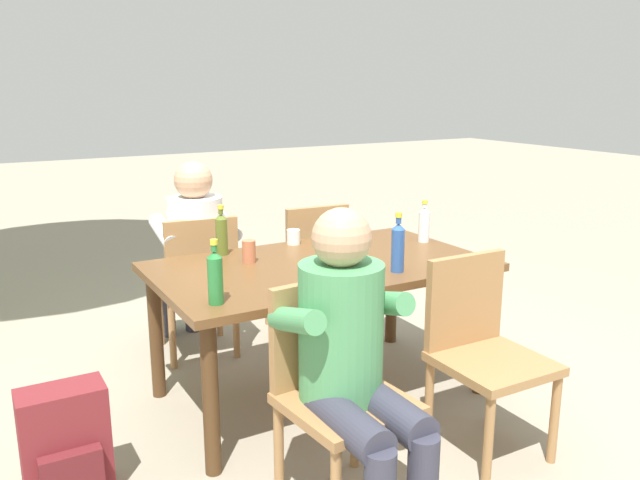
{
  "coord_description": "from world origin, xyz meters",
  "views": [
    {
      "loc": [
        -1.56,
        -2.75,
        1.61
      ],
      "look_at": [
        0.0,
        0.0,
        0.84
      ],
      "focal_mm": 36.34,
      "sensor_mm": 36.0,
      "label": 1
    }
  ],
  "objects_px": {
    "chair_far_right": "(310,262)",
    "backpack_by_near_side": "(66,446)",
    "person_in_white_shirt": "(192,247)",
    "table_knife": "(325,286)",
    "dining_table": "(320,278)",
    "chair_near_left": "(335,382)",
    "chair_near_right": "(481,344)",
    "bottle_green": "(215,276)",
    "bottle_blue": "(398,246)",
    "chair_far_left": "(198,278)",
    "bottle_clear": "(424,224)",
    "bottle_olive": "(222,233)",
    "cup_white": "(293,237)",
    "cup_terracotta": "(249,251)",
    "person_in_plaid_shirt": "(352,352)"
  },
  "relations": [
    {
      "from": "chair_far_right",
      "to": "backpack_by_near_side",
      "type": "xyz_separation_m",
      "value": [
        -1.67,
        -1.06,
        -0.26
      ]
    },
    {
      "from": "person_in_white_shirt",
      "to": "table_knife",
      "type": "relative_size",
      "value": 5.12
    },
    {
      "from": "chair_far_right",
      "to": "dining_table",
      "type": "bearing_deg",
      "value": -115.21
    },
    {
      "from": "chair_near_left",
      "to": "chair_far_right",
      "type": "relative_size",
      "value": 1.0
    },
    {
      "from": "chair_near_left",
      "to": "chair_near_right",
      "type": "distance_m",
      "value": 0.76
    },
    {
      "from": "chair_near_right",
      "to": "bottle_green",
      "type": "relative_size",
      "value": 3.17
    },
    {
      "from": "bottle_blue",
      "to": "chair_far_left",
      "type": "bearing_deg",
      "value": 119.79
    },
    {
      "from": "dining_table",
      "to": "backpack_by_near_side",
      "type": "relative_size",
      "value": 3.57
    },
    {
      "from": "chair_near_left",
      "to": "bottle_green",
      "type": "height_order",
      "value": "bottle_green"
    },
    {
      "from": "chair_near_right",
      "to": "bottle_clear",
      "type": "height_order",
      "value": "bottle_clear"
    },
    {
      "from": "dining_table",
      "to": "bottle_olive",
      "type": "height_order",
      "value": "bottle_olive"
    },
    {
      "from": "chair_far_right",
      "to": "bottle_blue",
      "type": "xyz_separation_m",
      "value": [
        -0.12,
        -1.1,
        0.36
      ]
    },
    {
      "from": "dining_table",
      "to": "bottle_green",
      "type": "height_order",
      "value": "bottle_green"
    },
    {
      "from": "chair_near_left",
      "to": "cup_white",
      "type": "xyz_separation_m",
      "value": [
        0.45,
        1.2,
        0.28
      ]
    },
    {
      "from": "bottle_clear",
      "to": "chair_far_right",
      "type": "bearing_deg",
      "value": 118.52
    },
    {
      "from": "person_in_white_shirt",
      "to": "bottle_olive",
      "type": "distance_m",
      "value": 0.52
    },
    {
      "from": "cup_terracotta",
      "to": "person_in_plaid_shirt",
      "type": "bearing_deg",
      "value": -93.48
    },
    {
      "from": "bottle_blue",
      "to": "backpack_by_near_side",
      "type": "xyz_separation_m",
      "value": [
        -1.56,
        0.04,
        -0.62
      ]
    },
    {
      "from": "cup_terracotta",
      "to": "backpack_by_near_side",
      "type": "height_order",
      "value": "cup_terracotta"
    },
    {
      "from": "chair_near_right",
      "to": "chair_near_left",
      "type": "bearing_deg",
      "value": -179.97
    },
    {
      "from": "chair_near_right",
      "to": "backpack_by_near_side",
      "type": "distance_m",
      "value": 1.78
    },
    {
      "from": "bottle_clear",
      "to": "bottle_green",
      "type": "xyz_separation_m",
      "value": [
        -1.42,
        -0.43,
        0.01
      ]
    },
    {
      "from": "person_in_white_shirt",
      "to": "bottle_blue",
      "type": "relative_size",
      "value": 4.05
    },
    {
      "from": "bottle_clear",
      "to": "bottle_olive",
      "type": "relative_size",
      "value": 0.9
    },
    {
      "from": "bottle_olive",
      "to": "chair_far_left",
      "type": "bearing_deg",
      "value": 91.74
    },
    {
      "from": "dining_table",
      "to": "table_knife",
      "type": "bearing_deg",
      "value": -116.3
    },
    {
      "from": "dining_table",
      "to": "chair_near_right",
      "type": "distance_m",
      "value": 0.88
    },
    {
      "from": "chair_far_right",
      "to": "bottle_olive",
      "type": "xyz_separation_m",
      "value": [
        -0.74,
        -0.38,
        0.35
      ]
    },
    {
      "from": "chair_near_right",
      "to": "person_in_plaid_shirt",
      "type": "distance_m",
      "value": 0.77
    },
    {
      "from": "bottle_olive",
      "to": "cup_white",
      "type": "xyz_separation_m",
      "value": [
        0.43,
        0.01,
        -0.07
      ]
    },
    {
      "from": "cup_terracotta",
      "to": "chair_near_left",
      "type": "bearing_deg",
      "value": -94.31
    },
    {
      "from": "chair_near_left",
      "to": "person_in_white_shirt",
      "type": "xyz_separation_m",
      "value": [
        0.01,
        1.68,
        0.17
      ]
    },
    {
      "from": "chair_near_right",
      "to": "cup_terracotta",
      "type": "height_order",
      "value": "chair_near_right"
    },
    {
      "from": "chair_far_left",
      "to": "bottle_olive",
      "type": "xyz_separation_m",
      "value": [
        0.01,
        -0.38,
        0.35
      ]
    },
    {
      "from": "chair_near_left",
      "to": "chair_near_right",
      "type": "xyz_separation_m",
      "value": [
        0.76,
        0.0,
        0.0
      ]
    },
    {
      "from": "chair_far_left",
      "to": "table_knife",
      "type": "bearing_deg",
      "value": -79.69
    },
    {
      "from": "person_in_plaid_shirt",
      "to": "bottle_blue",
      "type": "height_order",
      "value": "person_in_plaid_shirt"
    },
    {
      "from": "person_in_white_shirt",
      "to": "cup_white",
      "type": "xyz_separation_m",
      "value": [
        0.44,
        -0.48,
        0.11
      ]
    },
    {
      "from": "dining_table",
      "to": "cup_white",
      "type": "bearing_deg",
      "value": 81.22
    },
    {
      "from": "chair_far_left",
      "to": "person_in_white_shirt",
      "type": "bearing_deg",
      "value": 85.77
    },
    {
      "from": "bottle_green",
      "to": "cup_terracotta",
      "type": "height_order",
      "value": "bottle_green"
    },
    {
      "from": "chair_near_right",
      "to": "cup_terracotta",
      "type": "xyz_separation_m",
      "value": [
        -0.68,
        0.97,
        0.29
      ]
    },
    {
      "from": "dining_table",
      "to": "chair_near_left",
      "type": "relative_size",
      "value": 1.91
    },
    {
      "from": "bottle_blue",
      "to": "table_knife",
      "type": "relative_size",
      "value": 1.26
    },
    {
      "from": "chair_far_left",
      "to": "table_knife",
      "type": "distance_m",
      "value": 1.18
    },
    {
      "from": "bottle_olive",
      "to": "table_knife",
      "type": "xyz_separation_m",
      "value": [
        0.2,
        -0.76,
        -0.11
      ]
    },
    {
      "from": "person_in_white_shirt",
      "to": "table_knife",
      "type": "height_order",
      "value": "person_in_white_shirt"
    },
    {
      "from": "person_in_white_shirt",
      "to": "cup_white",
      "type": "height_order",
      "value": "person_in_white_shirt"
    },
    {
      "from": "cup_white",
      "to": "chair_far_right",
      "type": "bearing_deg",
      "value": 50.27
    },
    {
      "from": "person_in_plaid_shirt",
      "to": "chair_far_right",
      "type": "bearing_deg",
      "value": 66.11
    }
  ]
}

